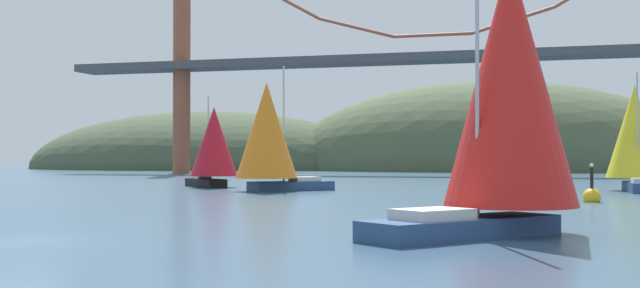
{
  "coord_description": "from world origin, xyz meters",
  "views": [
    {
      "loc": [
        16.88,
        -22.81,
        2.87
      ],
      "look_at": [
        0.0,
        35.37,
        3.76
      ],
      "focal_mm": 44.87,
      "sensor_mm": 36.0,
      "label": 1
    }
  ],
  "objects_px": {
    "sailboat_red_spinnaker": "(507,89)",
    "sailboat_crimson_sail": "(213,144)",
    "sailboat_yellow_sail": "(635,134)",
    "sailboat_orange_sail": "(268,134)",
    "channel_buoy": "(592,196)"
  },
  "relations": [
    {
      "from": "sailboat_red_spinnaker",
      "to": "channel_buoy",
      "type": "xyz_separation_m",
      "value": [
        3.94,
        22.3,
        -4.94
      ]
    },
    {
      "from": "sailboat_yellow_sail",
      "to": "sailboat_red_spinnaker",
      "type": "distance_m",
      "value": 40.36
    },
    {
      "from": "sailboat_red_spinnaker",
      "to": "sailboat_orange_sail",
      "type": "distance_m",
      "value": 36.67
    },
    {
      "from": "sailboat_yellow_sail",
      "to": "channel_buoy",
      "type": "distance_m",
      "value": 18.22
    },
    {
      "from": "sailboat_yellow_sail",
      "to": "sailboat_crimson_sail",
      "type": "relative_size",
      "value": 1.15
    },
    {
      "from": "sailboat_crimson_sail",
      "to": "sailboat_orange_sail",
      "type": "distance_m",
      "value": 9.54
    },
    {
      "from": "sailboat_yellow_sail",
      "to": "sailboat_crimson_sail",
      "type": "bearing_deg",
      "value": -175.13
    },
    {
      "from": "sailboat_orange_sail",
      "to": "channel_buoy",
      "type": "distance_m",
      "value": 25.95
    },
    {
      "from": "sailboat_crimson_sail",
      "to": "sailboat_yellow_sail",
      "type": "bearing_deg",
      "value": 4.87
    },
    {
      "from": "channel_buoy",
      "to": "sailboat_crimson_sail",
      "type": "bearing_deg",
      "value": 155.87
    },
    {
      "from": "sailboat_red_spinnaker",
      "to": "sailboat_orange_sail",
      "type": "relative_size",
      "value": 1.1
    },
    {
      "from": "sailboat_red_spinnaker",
      "to": "sailboat_crimson_sail",
      "type": "bearing_deg",
      "value": 127.22
    },
    {
      "from": "sailboat_orange_sail",
      "to": "channel_buoy",
      "type": "height_order",
      "value": "sailboat_orange_sail"
    },
    {
      "from": "sailboat_crimson_sail",
      "to": "channel_buoy",
      "type": "bearing_deg",
      "value": -24.13
    },
    {
      "from": "sailboat_yellow_sail",
      "to": "sailboat_orange_sail",
      "type": "relative_size",
      "value": 0.93
    }
  ]
}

